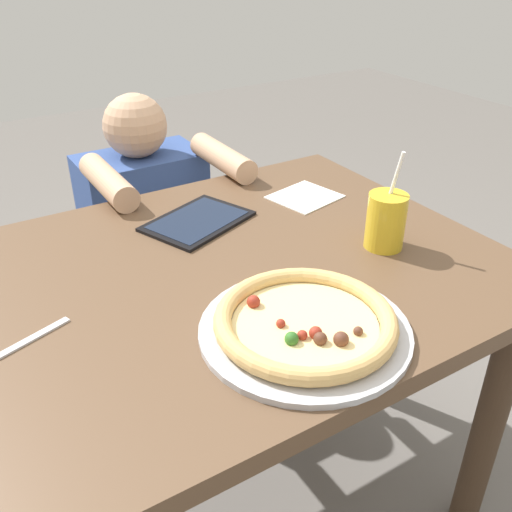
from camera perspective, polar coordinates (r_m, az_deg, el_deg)
ground_plane at (r=1.69m, az=-1.97°, el=-23.28°), size 8.00×8.00×0.00m
dining_table at (r=1.24m, az=-2.48°, el=-5.65°), size 1.12×0.89×0.75m
pizza_near at (r=0.99m, az=5.13°, el=-6.73°), size 0.37×0.37×0.04m
drink_cup_colored at (r=1.26m, az=12.91°, el=3.46°), size 0.09×0.09×0.22m
paper_napkin at (r=1.49m, az=4.92°, el=5.94°), size 0.19×0.18×0.00m
fork at (r=1.04m, az=-23.43°, el=-8.67°), size 0.20×0.08×0.00m
tablet at (r=1.36m, az=-5.88°, el=3.51°), size 0.29×0.25×0.01m
diner_seated at (r=1.93m, az=-10.66°, el=0.74°), size 0.41×0.52×0.94m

